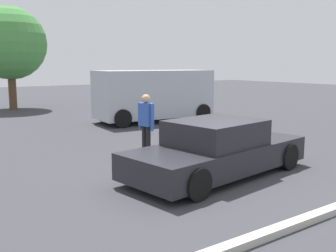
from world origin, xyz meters
name	(u,v)px	position (x,y,z in m)	size (l,w,h in m)	color
ground_plane	(218,177)	(0.00, 0.00, 0.00)	(80.00, 80.00, 0.00)	#38383D
sedan_foreground	(217,150)	(0.11, 0.17, 0.60)	(4.89, 2.45, 1.30)	#232328
dog	(200,141)	(1.53, 2.47, 0.28)	(0.44, 0.55, 0.44)	olive
van_white	(154,94)	(3.73, 8.31, 1.23)	(5.34, 2.45, 2.29)	#B2B7C1
pedestrian	(146,120)	(-0.28, 2.62, 1.05)	(0.30, 0.56, 1.75)	black
parking_curb	(328,212)	(0.00, -2.77, 0.06)	(6.68, 0.20, 0.12)	#B7B2A8
tree_back_center	(10,43)	(-0.23, 16.90, 3.70)	(4.04, 4.04, 5.74)	brown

